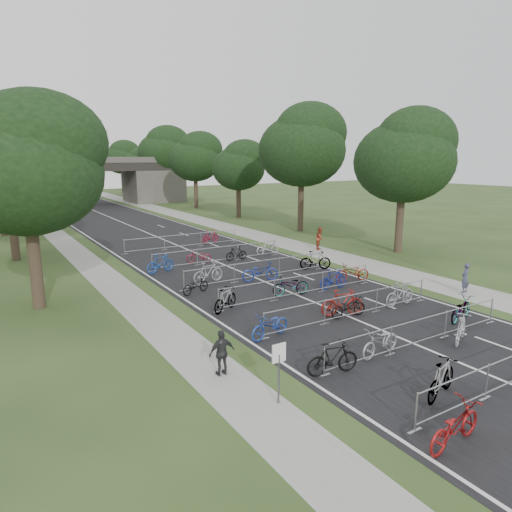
{
  "coord_description": "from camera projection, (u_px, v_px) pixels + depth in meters",
  "views": [
    {
      "loc": [
        -13.63,
        -6.79,
        6.91
      ],
      "look_at": [
        0.56,
        16.08,
        1.1
      ],
      "focal_mm": 32.0,
      "sensor_mm": 36.0,
      "label": 1
    }
  ],
  "objects": [
    {
      "name": "road",
      "position": [
        106.0,
        216.0,
        55.64
      ],
      "size": [
        11.0,
        140.0,
        0.01
      ],
      "primitive_type": "cube",
      "color": "black",
      "rests_on": "ground"
    },
    {
      "name": "sidewalk_right",
      "position": [
        168.0,
        212.0,
        59.77
      ],
      "size": [
        3.0,
        140.0,
        0.01
      ],
      "primitive_type": "cube",
      "color": "gray",
      "rests_on": "ground"
    },
    {
      "name": "sidewalk_left",
      "position": [
        39.0,
        220.0,
        51.78
      ],
      "size": [
        2.0,
        140.0,
        0.01
      ],
      "primitive_type": "cube",
      "color": "gray",
      "rests_on": "ground"
    },
    {
      "name": "lane_markings",
      "position": [
        106.0,
        216.0,
        55.65
      ],
      "size": [
        0.12,
        140.0,
        0.0
      ],
      "primitive_type": "cube",
      "color": "silver",
      "rests_on": "ground"
    },
    {
      "name": "overpass_bridge",
      "position": [
        78.0,
        181.0,
        67.36
      ],
      "size": [
        31.0,
        8.0,
        7.05
      ],
      "color": "#4B4842",
      "rests_on": "ground"
    },
    {
      "name": "park_sign",
      "position": [
        279.0,
        362.0,
        12.84
      ],
      "size": [
        0.45,
        0.06,
        1.83
      ],
      "color": "#4C4C51",
      "rests_on": "ground"
    },
    {
      "name": "tree_left_0",
      "position": [
        28.0,
        167.0,
        20.1
      ],
      "size": [
        6.72,
        6.72,
        10.25
      ],
      "color": "#33261C",
      "rests_on": "ground"
    },
    {
      "name": "tree_right_0",
      "position": [
        406.0,
        158.0,
        32.64
      ],
      "size": [
        7.17,
        7.17,
        10.93
      ],
      "color": "#33261C",
      "rests_on": "ground"
    },
    {
      "name": "tree_left_1",
      "position": [
        6.0,
        152.0,
        29.9
      ],
      "size": [
        7.56,
        7.56,
        11.53
      ],
      "color": "#33261C",
      "rests_on": "ground"
    },
    {
      "name": "tree_right_1",
      "position": [
        303.0,
        147.0,
        42.4
      ],
      "size": [
        8.18,
        8.18,
        12.47
      ],
      "color": "#33261C",
      "rests_on": "ground"
    },
    {
      "name": "tree_right_2",
      "position": [
        239.0,
        166.0,
        52.78
      ],
      "size": [
        6.16,
        6.16,
        9.39
      ],
      "color": "#33261C",
      "rests_on": "ground"
    },
    {
      "name": "tree_right_3",
      "position": [
        196.0,
        158.0,
        62.54
      ],
      "size": [
        7.17,
        7.17,
        10.93
      ],
      "color": "#33261C",
      "rests_on": "ground"
    },
    {
      "name": "tree_right_4",
      "position": [
        164.0,
        151.0,
        72.3
      ],
      "size": [
        8.18,
        8.18,
        12.47
      ],
      "color": "#33261C",
      "rests_on": "ground"
    },
    {
      "name": "tree_right_5",
      "position": [
        141.0,
        163.0,
        82.68
      ],
      "size": [
        6.16,
        6.16,
        9.39
      ],
      "color": "#33261C",
      "rests_on": "ground"
    },
    {
      "name": "tree_right_6",
      "position": [
        122.0,
        158.0,
        92.44
      ],
      "size": [
        7.17,
        7.17,
        10.93
      ],
      "color": "#33261C",
      "rests_on": "ground"
    },
    {
      "name": "barrier_row_1",
      "position": [
        419.0,
        332.0,
        17.0
      ],
      "size": [
        9.7,
        0.08,
        1.1
      ],
      "color": "#A2A4AA",
      "rests_on": "ground"
    },
    {
      "name": "barrier_row_2",
      "position": [
        352.0,
        306.0,
        19.99
      ],
      "size": [
        9.7,
        0.08,
        1.1
      ],
      "color": "#A2A4AA",
      "rests_on": "ground"
    },
    {
      "name": "barrier_row_3",
      "position": [
        299.0,
        286.0,
        23.14
      ],
      "size": [
        9.7,
        0.08,
        1.1
      ],
      "color": "#A2A4AA",
      "rests_on": "ground"
    },
    {
      "name": "barrier_row_4",
      "position": [
        258.0,
        270.0,
        26.46
      ],
      "size": [
        9.7,
        0.08,
        1.1
      ],
      "color": "#A2A4AA",
      "rests_on": "ground"
    },
    {
      "name": "barrier_row_5",
      "position": [
        218.0,
        255.0,
        30.62
      ],
      "size": [
        9.7,
        0.08,
        1.1
      ],
      "color": "#A2A4AA",
      "rests_on": "ground"
    },
    {
      "name": "barrier_row_6",
      "position": [
        183.0,
        241.0,
        35.6
      ],
      "size": [
        9.7,
        0.08,
        1.1
      ],
      "color": "#A2A4AA",
      "rests_on": "ground"
    },
    {
      "name": "bike_0",
      "position": [
        455.0,
        426.0,
        11.05
      ],
      "size": [
        2.14,
        0.92,
        1.09
      ],
      "primitive_type": "imported",
      "rotation": [
        0.0,
        0.0,
        1.67
      ],
      "color": "maroon",
      "rests_on": "ground"
    },
    {
      "name": "bike_1",
      "position": [
        442.0,
        379.0,
        13.31
      ],
      "size": [
        2.01,
        1.06,
        1.16
      ],
      "primitive_type": "imported",
      "rotation": [
        0.0,
        0.0,
        1.85
      ],
      "color": "#A2A4AA",
      "rests_on": "ground"
    },
    {
      "name": "bike_4",
      "position": [
        333.0,
        358.0,
        14.73
      ],
      "size": [
        1.92,
        0.88,
        1.11
      ],
      "primitive_type": "imported",
      "rotation": [
        0.0,
        0.0,
        1.37
      ],
      "color": "black",
      "rests_on": "ground"
    },
    {
      "name": "bike_5",
      "position": [
        381.0,
        342.0,
        16.14
      ],
      "size": [
        2.05,
        0.96,
        1.04
      ],
      "primitive_type": "imported",
      "rotation": [
        0.0,
        0.0,
        4.85
      ],
      "color": "#96979D",
      "rests_on": "ground"
    },
    {
      "name": "bike_6",
      "position": [
        461.0,
        329.0,
        17.25
      ],
      "size": [
        1.87,
        1.24,
        1.1
      ],
      "primitive_type": "imported",
      "rotation": [
        0.0,
        0.0,
        2.0
      ],
      "color": "#A5A5AD",
      "rests_on": "ground"
    },
    {
      "name": "bike_7",
      "position": [
        461.0,
        309.0,
        19.65
      ],
      "size": [
        2.1,
        1.18,
        1.05
      ],
      "primitive_type": "imported",
      "rotation": [
        0.0,
        0.0,
        1.83
      ],
      "color": "#A2A4AA",
      "rests_on": "ground"
    },
    {
      "name": "bike_8",
      "position": [
        270.0,
        325.0,
        17.76
      ],
      "size": [
        2.05,
        1.08,
        1.03
      ],
      "primitive_type": "imported",
      "rotation": [
        0.0,
        0.0,
        4.92
      ],
      "color": "#1C3C9E",
      "rests_on": "ground"
    },
    {
      "name": "bike_9",
      "position": [
        342.0,
        303.0,
        20.22
      ],
      "size": [
        2.1,
        1.15,
        1.21
      ],
      "primitive_type": "imported",
      "rotation": [
        0.0,
        0.0,
        1.26
      ],
      "color": "maroon",
      "rests_on": "ground"
    },
    {
      "name": "bike_10",
      "position": [
        348.0,
        307.0,
        20.07
      ],
      "size": [
        1.87,
        0.81,
        0.95
      ],
      "primitive_type": "imported",
      "rotation": [
        0.0,
        0.0,
        1.47
      ],
      "color": "black",
      "rests_on": "ground"
    },
    {
      "name": "bike_11",
      "position": [
        400.0,
        294.0,
        21.57
      ],
      "size": [
        1.99,
        0.66,
        1.18
      ],
      "primitive_type": "imported",
      "rotation": [
        0.0,
        0.0,
        1.63
      ],
      "color": "gray",
      "rests_on": "ground"
    },
    {
      "name": "bike_12",
      "position": [
        225.0,
        300.0,
        20.85
      ],
      "size": [
        1.87,
        1.39,
        1.12
      ],
      "primitive_type": "imported",
      "rotation": [
        0.0,
        0.0,
        2.1
      ],
      "color": "#A2A4AA",
      "rests_on": "ground"
    },
    {
      "name": "bike_13",
      "position": [
        291.0,
        286.0,
        23.24
      ],
      "size": [
        2.09,
        1.04,
        1.05
      ],
      "primitive_type": "imported",
      "rotation": [
        0.0,
        0.0,
        4.54
      ],
      "color": "#A2A4AA",
      "rests_on": "ground"
    },
    {
      "name": "bike_14",
      "position": [
        333.0,
        279.0,
        24.39
      ],
      "size": [
        1.82,
        0.57,
        1.08
      ],
      "primitive_type": "imported",
      "rotation": [
        0.0,
        0.0,
        1.54
      ],
      "color": "navy",
      "rests_on": "ground"
    },
    {
      "name": "bike_15",
      "position": [
        353.0,
        272.0,
        25.92
      ],
      "size": [
        2.13,
        1.25,
        1.06
      ],
      "primitive_type": "imported",
      "rotation": [
        0.0,
        0.0,
        4.42
      ],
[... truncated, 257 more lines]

